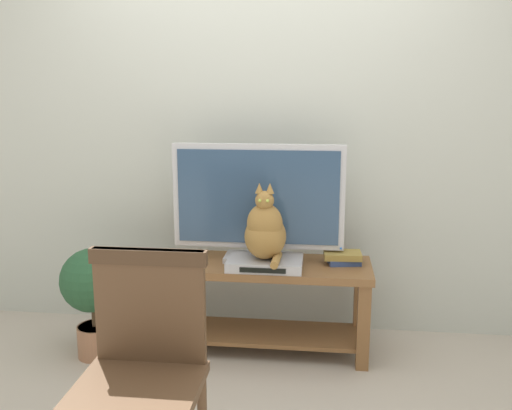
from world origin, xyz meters
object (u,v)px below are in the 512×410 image
(tv_stand, at_px, (257,291))
(tv, at_px, (258,201))
(potted_plant, at_px, (93,290))
(cat, at_px, (265,231))
(book_stack, at_px, (343,257))
(wooden_chair, at_px, (142,358))
(media_box, at_px, (265,263))

(tv_stand, xyz_separation_m, tv, (0.00, 0.06, 0.53))
(tv, height_order, potted_plant, tv)
(cat, relative_size, book_stack, 2.00)
(potted_plant, bearing_deg, wooden_chair, -58.25)
(tv_stand, bearing_deg, book_stack, 5.81)
(tv, bearing_deg, wooden_chair, -103.25)
(book_stack, bearing_deg, tv, 179.44)
(cat, bearing_deg, potted_plant, -173.57)
(potted_plant, bearing_deg, book_stack, 9.97)
(cat, xyz_separation_m, book_stack, (0.44, 0.14, -0.18))
(cat, bearing_deg, wooden_chair, -107.56)
(media_box, distance_m, book_stack, 0.46)
(book_stack, height_order, potted_plant, potted_plant)
(wooden_chair, bearing_deg, tv, 76.75)
(media_box, distance_m, cat, 0.19)
(tv_stand, bearing_deg, cat, -57.28)
(tv_stand, xyz_separation_m, potted_plant, (-0.92, -0.20, 0.04))
(cat, distance_m, book_stack, 0.49)
(tv, height_order, wooden_chair, tv)
(tv, relative_size, media_box, 2.36)
(wooden_chair, bearing_deg, tv_stand, 76.17)
(tv_stand, bearing_deg, media_box, -53.42)
(media_box, height_order, potted_plant, potted_plant)
(wooden_chair, relative_size, book_stack, 4.22)
(wooden_chair, height_order, potted_plant, wooden_chair)
(potted_plant, bearing_deg, tv, 15.42)
(tv_stand, height_order, book_stack, book_stack)
(cat, height_order, potted_plant, cat)
(tv, distance_m, cat, 0.21)
(tv_stand, relative_size, potted_plant, 2.04)
(book_stack, relative_size, potted_plant, 0.34)
(tv, xyz_separation_m, book_stack, (0.50, -0.00, -0.32))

